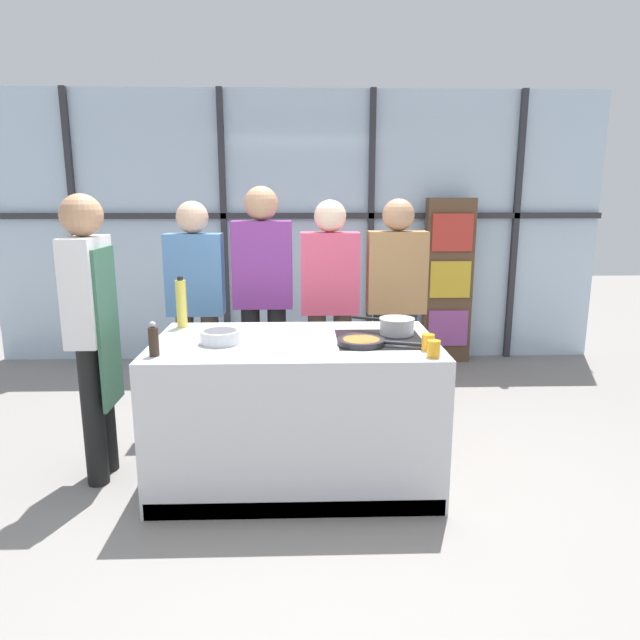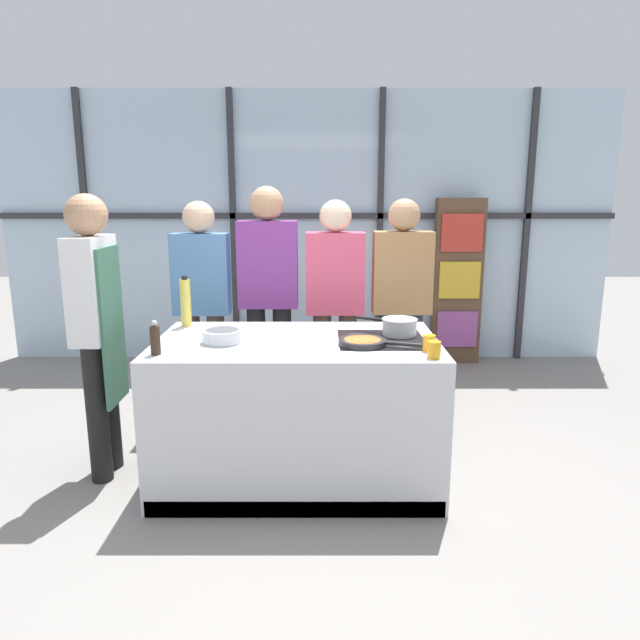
# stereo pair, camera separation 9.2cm
# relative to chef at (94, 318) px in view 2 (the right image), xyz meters

# --- Properties ---
(ground_plane) EXTENTS (18.00, 18.00, 0.00)m
(ground_plane) POSITION_rel_chef_xyz_m (1.22, -0.04, -1.02)
(ground_plane) COLOR gray
(back_window_wall) EXTENTS (6.40, 0.10, 2.80)m
(back_window_wall) POSITION_rel_chef_xyz_m (1.22, 2.69, 0.38)
(back_window_wall) COLOR silver
(back_window_wall) RESTS_ON ground_plane
(bookshelf) EXTENTS (0.50, 0.19, 1.72)m
(bookshelf) POSITION_rel_chef_xyz_m (2.80, 2.51, -0.16)
(bookshelf) COLOR brown
(bookshelf) RESTS_ON ground_plane
(demo_island) EXTENTS (1.71, 0.99, 0.90)m
(demo_island) POSITION_rel_chef_xyz_m (1.22, -0.04, -0.57)
(demo_island) COLOR silver
(demo_island) RESTS_ON ground_plane
(chef) EXTENTS (0.25, 0.41, 1.76)m
(chef) POSITION_rel_chef_xyz_m (0.00, 0.00, 0.00)
(chef) COLOR black
(chef) RESTS_ON ground_plane
(spectator_far_left) EXTENTS (0.43, 0.24, 1.71)m
(spectator_far_left) POSITION_rel_chef_xyz_m (0.45, 0.93, -0.04)
(spectator_far_left) COLOR #47382D
(spectator_far_left) RESTS_ON ground_plane
(spectator_center_left) EXTENTS (0.45, 0.25, 1.82)m
(spectator_center_left) POSITION_rel_chef_xyz_m (0.97, 0.93, 0.02)
(spectator_center_left) COLOR black
(spectator_center_left) RESTS_ON ground_plane
(spectator_center_right) EXTENTS (0.44, 0.24, 1.72)m
(spectator_center_right) POSITION_rel_chef_xyz_m (1.48, 0.93, -0.04)
(spectator_center_right) COLOR #47382D
(spectator_center_right) RESTS_ON ground_plane
(spectator_far_right) EXTENTS (0.45, 0.24, 1.73)m
(spectator_far_right) POSITION_rel_chef_xyz_m (1.99, 0.93, -0.04)
(spectator_far_right) COLOR #232838
(spectator_far_right) RESTS_ON ground_plane
(frying_pan) EXTENTS (0.49, 0.28, 0.04)m
(frying_pan) POSITION_rel_chef_xyz_m (1.62, -0.16, -0.11)
(frying_pan) COLOR #232326
(frying_pan) RESTS_ON demo_island
(saucepan) EXTENTS (0.38, 0.25, 0.10)m
(saucepan) POSITION_rel_chef_xyz_m (1.86, 0.09, -0.07)
(saucepan) COLOR silver
(saucepan) RESTS_ON demo_island
(white_plate) EXTENTS (0.22, 0.22, 0.01)m
(white_plate) POSITION_rel_chef_xyz_m (0.80, 0.14, -0.12)
(white_plate) COLOR white
(white_plate) RESTS_ON demo_island
(mixing_bowl) EXTENTS (0.24, 0.24, 0.08)m
(mixing_bowl) POSITION_rel_chef_xyz_m (0.78, -0.10, -0.08)
(mixing_bowl) COLOR silver
(mixing_bowl) RESTS_ON demo_island
(oil_bottle) EXTENTS (0.07, 0.07, 0.34)m
(oil_bottle) POSITION_rel_chef_xyz_m (0.47, 0.33, 0.03)
(oil_bottle) COLOR #E0CC4C
(oil_bottle) RESTS_ON demo_island
(pepper_grinder) EXTENTS (0.06, 0.06, 0.19)m
(pepper_grinder) POSITION_rel_chef_xyz_m (0.46, -0.36, -0.04)
(pepper_grinder) COLOR #332319
(pepper_grinder) RESTS_ON demo_island
(juice_glass_near) EXTENTS (0.07, 0.07, 0.09)m
(juice_glass_near) POSITION_rel_chef_xyz_m (1.97, -0.43, -0.08)
(juice_glass_near) COLOR orange
(juice_glass_near) RESTS_ON demo_island
(juice_glass_far) EXTENTS (0.07, 0.07, 0.09)m
(juice_glass_far) POSITION_rel_chef_xyz_m (1.97, -0.29, -0.08)
(juice_glass_far) COLOR orange
(juice_glass_far) RESTS_ON demo_island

